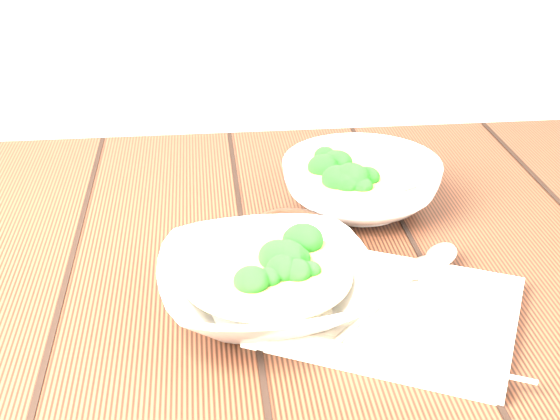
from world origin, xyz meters
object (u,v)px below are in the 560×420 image
Objects in this scene: soup_bowl_back at (361,183)px; soup_bowl_front at (266,284)px; table at (265,341)px; trivet at (291,236)px; napkin at (390,311)px.

soup_bowl_front is at bearing -123.03° from soup_bowl_back.
table is 0.24m from soup_bowl_back.
soup_bowl_back is 1.86× the size of trivet.
napkin is (0.12, -0.13, 0.13)m from table.
table is at bearing 157.69° from napkin.
napkin is (0.12, -0.03, -0.02)m from soup_bowl_front.
napkin is (0.08, -0.15, -0.01)m from trivet.
soup_bowl_back is at bearing 56.97° from soup_bowl_front.
table is 0.14m from trivet.
soup_bowl_back is at bearing 40.21° from table.
trivet reaches higher than napkin.
soup_bowl_front is 0.13m from napkin.
napkin is (-0.02, -0.25, -0.03)m from soup_bowl_back.
napkin is at bearing -61.86° from trivet.
table is 4.89× the size of napkin.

